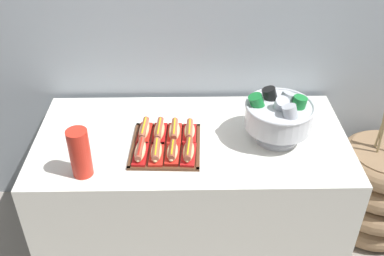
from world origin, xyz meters
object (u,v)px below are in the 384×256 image
object	(u,v)px
hot_dog_1	(156,152)
hot_dog_3	(189,152)
buffet_table	(192,189)
hot_dog_6	(174,131)
serving_tray	(166,146)
hot_dog_7	(190,132)
hot_dog_4	(144,131)
punch_bowl	(279,115)
cup_stack	(80,153)
hot_dog_2	(172,152)
floor_vase	(376,189)
hot_dog_0	(140,151)
hot_dog_5	(159,131)

from	to	relation	value
hot_dog_1	hot_dog_3	bearing A→B (deg)	-2.36
buffet_table	hot_dog_6	xyz separation A→B (m)	(-0.08, 0.00, 0.39)
serving_tray	hot_dog_7	world-z (taller)	hot_dog_7
serving_tray	buffet_table	bearing A→B (deg)	32.33
hot_dog_3	hot_dog_4	world-z (taller)	hot_dog_3
punch_bowl	serving_tray	bearing A→B (deg)	-173.86
hot_dog_7	cup_stack	size ratio (longest dim) A/B	0.69
hot_dog_6	hot_dog_7	world-z (taller)	hot_dog_6
hot_dog_4	cup_stack	bearing A→B (deg)	-132.64
hot_dog_3	hot_dog_7	size ratio (longest dim) A/B	1.09
hot_dog_2	hot_dog_7	world-z (taller)	hot_dog_7
hot_dog_1	hot_dog_2	xyz separation A→B (m)	(0.07, -0.00, -0.00)
hot_dog_6	cup_stack	xyz separation A→B (m)	(-0.40, -0.27, 0.08)
floor_vase	hot_dog_4	size ratio (longest dim) A/B	5.95
serving_tray	hot_dog_4	xyz separation A→B (m)	(-0.11, 0.09, 0.03)
floor_vase	cup_stack	xyz separation A→B (m)	(-1.58, -0.39, 0.60)
hot_dog_0	hot_dog_3	size ratio (longest dim) A/B	1.02
hot_dog_5	hot_dog_1	bearing A→B (deg)	-92.36
serving_tray	hot_dog_4	distance (m)	0.14
punch_bowl	cup_stack	xyz separation A→B (m)	(-0.91, -0.25, -0.03)
hot_dog_0	hot_dog_6	bearing A→B (deg)	45.37
buffet_table	hot_dog_5	world-z (taller)	hot_dog_5
serving_tray	hot_dog_0	size ratio (longest dim) A/B	2.09
hot_dog_4	hot_dog_5	distance (m)	0.08
hot_dog_4	buffet_table	bearing A→B (deg)	-1.89
buffet_table	hot_dog_0	size ratio (longest dim) A/B	8.73
hot_dog_3	serving_tray	bearing A→B (deg)	141.39
buffet_table	serving_tray	world-z (taller)	serving_tray
hot_dog_0	hot_dog_4	distance (m)	0.17
hot_dog_0	buffet_table	bearing A→B (deg)	33.09
hot_dog_5	punch_bowl	bearing A→B (deg)	-2.50
buffet_table	hot_dog_1	xyz separation A→B (m)	(-0.17, -0.16, 0.39)
floor_vase	serving_tray	world-z (taller)	floor_vase
serving_tray	cup_stack	xyz separation A→B (m)	(-0.36, -0.19, 0.11)
serving_tray	hot_dog_6	world-z (taller)	hot_dog_6
hot_dog_5	hot_dog_2	bearing A→B (deg)	-67.91
hot_dog_0	hot_dog_7	size ratio (longest dim) A/B	1.11
serving_tray	hot_dog_3	world-z (taller)	hot_dog_3
hot_dog_1	hot_dog_6	world-z (taller)	hot_dog_6
floor_vase	serving_tray	xyz separation A→B (m)	(-1.21, -0.20, 0.48)
serving_tray	cup_stack	world-z (taller)	cup_stack
hot_dog_2	hot_dog_5	world-z (taller)	hot_dog_5
buffet_table	hot_dog_2	size ratio (longest dim) A/B	9.95
hot_dog_7	hot_dog_2	bearing A→B (deg)	-116.80
hot_dog_5	hot_dog_0	bearing A→B (deg)	-116.80
punch_bowl	buffet_table	bearing A→B (deg)	177.18
hot_dog_2	hot_dog_5	size ratio (longest dim) A/B	0.85
hot_dog_1	hot_dog_5	world-z (taller)	hot_dog_5
hot_dog_5	hot_dog_6	world-z (taller)	hot_dog_5
hot_dog_5	hot_dog_6	size ratio (longest dim) A/B	1.04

